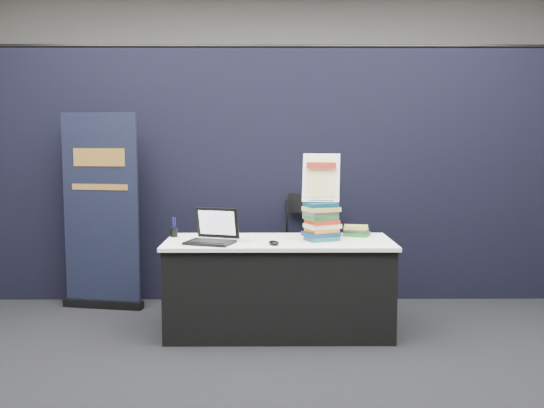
{
  "coord_description": "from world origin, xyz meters",
  "views": [
    {
      "loc": [
        -0.09,
        -4.21,
        1.54
      ],
      "look_at": [
        -0.05,
        0.55,
        1.04
      ],
      "focal_mm": 40.0,
      "sensor_mm": 36.0,
      "label": 1
    }
  ],
  "objects": [
    {
      "name": "mouse",
      "position": [
        -0.04,
        0.32,
        0.77
      ],
      "size": [
        0.11,
        0.13,
        0.04
      ],
      "primitive_type": "ellipsoid",
      "rotation": [
        0.0,
        0.0,
        0.43
      ],
      "color": "black",
      "rests_on": "display_table"
    },
    {
      "name": "info_sign",
      "position": [
        0.33,
        0.57,
        1.24
      ],
      "size": [
        0.31,
        0.17,
        0.4
      ],
      "rotation": [
        0.0,
        0.0,
        -0.16
      ],
      "color": "black",
      "rests_on": "book_stack_tall"
    },
    {
      "name": "brochure_right",
      "position": [
        -0.33,
        0.52,
        0.75
      ],
      "size": [
        0.31,
        0.24,
        0.0
      ],
      "primitive_type": "cube",
      "rotation": [
        0.0,
        0.0,
        -0.19
      ],
      "color": "silver",
      "rests_on": "display_table"
    },
    {
      "name": "floor",
      "position": [
        0.0,
        0.0,
        0.0
      ],
      "size": [
        8.0,
        8.0,
        0.0
      ],
      "primitive_type": "plane",
      "color": "black",
      "rests_on": "ground"
    },
    {
      "name": "book_stack_short",
      "position": [
        0.66,
        0.77,
        0.79
      ],
      "size": [
        0.23,
        0.2,
        0.09
      ],
      "rotation": [
        0.0,
        0.0,
        -0.27
      ],
      "color": "#1F7723",
      "rests_on": "display_table"
    },
    {
      "name": "pullup_banner",
      "position": [
        -1.61,
        1.28,
        0.79
      ],
      "size": [
        0.76,
        0.24,
        1.79
      ],
      "rotation": [
        0.0,
        0.0,
        -0.18
      ],
      "color": "black",
      "rests_on": "floor"
    },
    {
      "name": "display_table",
      "position": [
        0.0,
        0.55,
        0.38
      ],
      "size": [
        1.8,
        0.75,
        0.75
      ],
      "color": "black",
      "rests_on": "floor"
    },
    {
      "name": "brochure_left",
      "position": [
        -0.63,
        0.4,
        0.75
      ],
      "size": [
        0.31,
        0.26,
        0.0
      ],
      "primitive_type": "cube",
      "rotation": [
        0.0,
        0.0,
        0.35
      ],
      "color": "silver",
      "rests_on": "display_table"
    },
    {
      "name": "brochure_mid",
      "position": [
        -0.71,
        0.47,
        0.75
      ],
      "size": [
        0.32,
        0.28,
        0.0
      ],
      "primitive_type": "cube",
      "rotation": [
        0.0,
        0.0,
        -0.43
      ],
      "color": "white",
      "rests_on": "display_table"
    },
    {
      "name": "book_stack_tall",
      "position": [
        0.33,
        0.54,
        0.9
      ],
      "size": [
        0.3,
        0.27,
        0.3
      ],
      "rotation": [
        0.0,
        0.0,
        0.37
      ],
      "color": "#19615B",
      "rests_on": "display_table"
    },
    {
      "name": "stacking_chair",
      "position": [
        0.32,
        1.24,
        0.58
      ],
      "size": [
        0.61,
        0.63,
        1.04
      ],
      "rotation": [
        0.0,
        0.0,
        -0.4
      ],
      "color": "black",
      "rests_on": "floor"
    },
    {
      "name": "laptop",
      "position": [
        -0.53,
        0.42,
        0.81
      ],
      "size": [
        0.41,
        0.38,
        0.27
      ],
      "rotation": [
        0.0,
        0.0,
        -0.32
      ],
      "color": "black",
      "rests_on": "display_table"
    },
    {
      "name": "pen_cup",
      "position": [
        -0.86,
        0.71,
        0.79
      ],
      "size": [
        0.07,
        0.07,
        0.08
      ],
      "primitive_type": "cylinder",
      "rotation": [
        0.0,
        0.0,
        0.09
      ],
      "color": "black",
      "rests_on": "display_table"
    },
    {
      "name": "wall_back",
      "position": [
        0.0,
        4.0,
        1.75
      ],
      "size": [
        8.0,
        0.02,
        3.5
      ],
      "primitive_type": "cube",
      "color": "#A8A69F",
      "rests_on": "floor"
    },
    {
      "name": "drape_partition",
      "position": [
        0.0,
        1.6,
        1.2
      ],
      "size": [
        6.0,
        0.08,
        2.4
      ],
      "primitive_type": "cube",
      "color": "black",
      "rests_on": "floor"
    }
  ]
}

